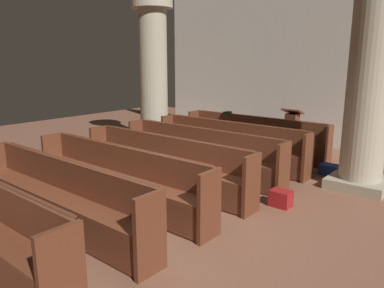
% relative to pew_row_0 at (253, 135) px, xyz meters
% --- Properties ---
extents(ground_plane, '(19.20, 19.20, 0.00)m').
position_rel_pew_row_0_xyz_m(ground_plane, '(0.76, -4.08, -0.50)').
color(ground_plane, brown).
extents(back_wall, '(10.00, 0.16, 4.50)m').
position_rel_pew_row_0_xyz_m(back_wall, '(0.76, 2.00, 1.75)').
color(back_wall, silver).
rests_on(back_wall, ground).
extents(pew_row_0, '(3.67, 0.47, 0.92)m').
position_rel_pew_row_0_xyz_m(pew_row_0, '(0.00, 0.00, 0.00)').
color(pew_row_0, brown).
rests_on(pew_row_0, ground).
extents(pew_row_1, '(3.67, 0.46, 0.92)m').
position_rel_pew_row_0_xyz_m(pew_row_1, '(0.00, -1.03, 0.00)').
color(pew_row_1, brown).
rests_on(pew_row_1, ground).
extents(pew_row_2, '(3.67, 0.46, 0.92)m').
position_rel_pew_row_0_xyz_m(pew_row_2, '(0.00, -2.07, 0.00)').
color(pew_row_2, brown).
rests_on(pew_row_2, ground).
extents(pew_row_3, '(3.67, 0.47, 0.92)m').
position_rel_pew_row_0_xyz_m(pew_row_3, '(0.00, -3.10, 0.00)').
color(pew_row_3, brown).
rests_on(pew_row_3, ground).
extents(pew_row_4, '(3.67, 0.46, 0.92)m').
position_rel_pew_row_0_xyz_m(pew_row_4, '(0.00, -4.13, 0.00)').
color(pew_row_4, brown).
rests_on(pew_row_4, ground).
extents(pew_row_5, '(3.67, 0.46, 0.92)m').
position_rel_pew_row_0_xyz_m(pew_row_5, '(0.00, -5.17, 0.00)').
color(pew_row_5, brown).
rests_on(pew_row_5, ground).
extents(pillar_aisle_side, '(1.06, 1.06, 3.82)m').
position_rel_pew_row_0_xyz_m(pillar_aisle_side, '(2.69, -0.81, 1.48)').
color(pillar_aisle_side, '#9F967E').
rests_on(pillar_aisle_side, ground).
extents(pillar_far_side, '(1.06, 1.06, 3.82)m').
position_rel_pew_row_0_xyz_m(pillar_far_side, '(-2.64, -0.70, 1.48)').
color(pillar_far_side, '#9F967E').
rests_on(pillar_far_side, ground).
extents(lectern, '(0.48, 0.45, 1.08)m').
position_rel_pew_row_0_xyz_m(lectern, '(0.54, 0.96, -0.05)').
color(lectern, '#492215').
rests_on(lectern, ground).
extents(hymn_book, '(0.16, 0.21, 0.04)m').
position_rel_pew_row_0_xyz_m(hymn_book, '(-0.88, 0.19, 0.44)').
color(hymn_book, '#194723').
rests_on(hymn_book, pew_row_0).
extents(kneeler_box_blue, '(0.37, 0.27, 0.21)m').
position_rel_pew_row_0_xyz_m(kneeler_box_blue, '(2.01, -0.40, -0.39)').
color(kneeler_box_blue, navy).
rests_on(kneeler_box_blue, ground).
extents(kneeler_box_red, '(0.32, 0.24, 0.26)m').
position_rel_pew_row_0_xyz_m(kneeler_box_red, '(2.00, -2.54, -0.37)').
color(kneeler_box_red, maroon).
rests_on(kneeler_box_red, ground).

